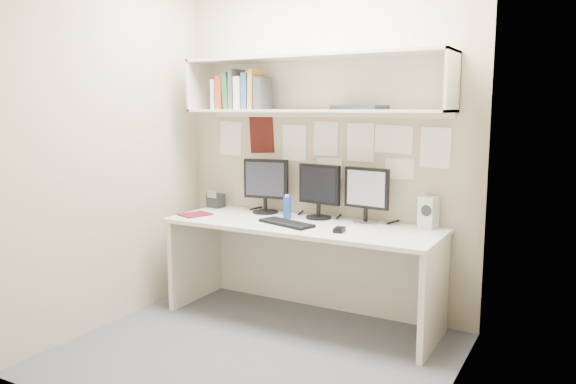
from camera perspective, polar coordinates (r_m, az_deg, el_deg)
The scene contains 19 objects.
floor at distance 3.73m, azimuth -3.38°, elevation -16.01°, with size 2.40×2.00×0.01m, color #4D4D53.
wall_back at distance 4.28m, azimuth 3.66°, elevation 5.17°, with size 2.40×0.02×2.60m, color tan.
wall_front at distance 2.62m, azimuth -15.40°, elevation 2.74°, with size 2.40×0.02×2.60m, color tan.
wall_left at distance 4.17m, azimuth -17.66°, elevation 4.70°, with size 0.02×2.00×2.60m, color tan.
wall_right at distance 2.94m, azimuth 16.58°, elevation 3.30°, with size 0.02×2.00×2.60m, color tan.
desk at distance 4.13m, azimuth 1.43°, elevation -8.11°, with size 2.00×0.70×0.73m.
overhead_hutch at distance 4.15m, azimuth 2.87°, elevation 10.87°, with size 2.00×0.38×0.40m.
pinned_papers at distance 4.28m, azimuth 3.61°, elevation 4.50°, with size 1.92×0.01×0.48m, color white, non-canonical shape.
monitor_left at distance 4.41m, azimuth -2.27°, elevation 0.89°, with size 0.36×0.20×0.42m.
monitor_center at distance 4.19m, azimuth 3.19°, elevation 0.35°, with size 0.35×0.19×0.41m.
monitor_right at distance 4.04m, azimuth 7.97°, elevation -0.05°, with size 0.35×0.19×0.40m.
keyboard at distance 3.98m, azimuth -0.16°, elevation -3.19°, with size 0.43×0.15×0.02m, color black.
mouse at distance 3.76m, azimuth 5.24°, elevation -3.85°, with size 0.06×0.10×0.03m, color black.
speaker at distance 3.97m, azimuth 14.08°, elevation -2.02°, with size 0.13×0.14×0.22m.
blue_bottle at distance 4.19m, azimuth -0.10°, elevation -1.55°, with size 0.06×0.06×0.18m.
maroon_notebook at distance 4.39m, azimuth -9.41°, elevation -2.27°, with size 0.18×0.22×0.01m, color maroon.
desk_phone at distance 4.70m, azimuth -7.35°, elevation -0.84°, with size 0.13×0.12×0.15m.
book_stack at distance 4.37m, azimuth -4.74°, elevation 10.10°, with size 0.45×0.19×0.30m.
hutch_tray at distance 3.96m, azimuth 7.23°, elevation 8.53°, with size 0.41×0.16×0.03m, color black.
Camera 1 is at (1.82, -2.87, 1.55)m, focal length 35.00 mm.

